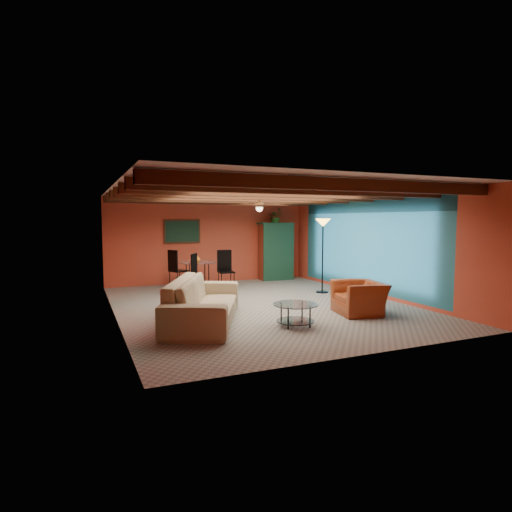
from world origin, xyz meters
name	(u,v)px	position (x,y,z in m)	size (l,w,h in m)	color
room	(257,205)	(0.00, 0.11, 2.36)	(6.52, 8.01, 2.71)	gray
sofa	(204,301)	(-1.67, -1.11, 0.43)	(2.97, 1.16, 0.87)	#988362
armchair	(359,298)	(1.61, -1.69, 0.35)	(1.06, 0.93, 0.69)	maroon
coffee_table	(295,315)	(-0.16, -2.07, 0.22)	(0.85, 0.85, 0.44)	silver
dining_table	(197,271)	(-0.81, 2.57, 0.57)	(2.19, 2.19, 1.14)	white
armoire	(275,252)	(2.20, 3.70, 0.93)	(1.06, 0.52, 1.86)	maroon
floor_lamp	(323,256)	(2.28, 0.87, 1.03)	(0.42, 0.42, 2.05)	black
ceiling_fan	(259,205)	(0.00, 0.00, 2.36)	(1.50, 1.50, 0.44)	#472614
painting	(182,231)	(-0.90, 3.96, 1.65)	(1.05, 0.03, 0.65)	black
potted_plant	(275,216)	(2.20, 3.70, 2.12)	(0.47, 0.41, 0.53)	#26661E
vase	(197,247)	(-0.81, 2.57, 1.23)	(0.18, 0.18, 0.19)	orange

